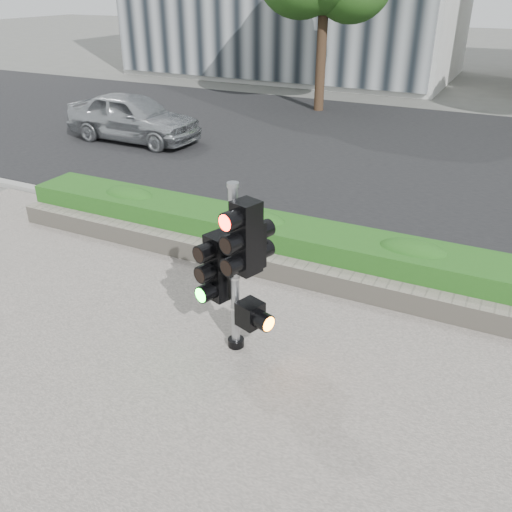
# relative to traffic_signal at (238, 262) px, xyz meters

# --- Properties ---
(ground) EXTENTS (120.00, 120.00, 0.00)m
(ground) POSITION_rel_traffic_signal_xyz_m (0.19, 0.04, -1.31)
(ground) COLOR #51514C
(ground) RESTS_ON ground
(sidewalk) EXTENTS (16.00, 11.00, 0.03)m
(sidewalk) POSITION_rel_traffic_signal_xyz_m (0.19, -2.46, -1.29)
(sidewalk) COLOR #9E9389
(sidewalk) RESTS_ON ground
(road) EXTENTS (60.00, 13.00, 0.02)m
(road) POSITION_rel_traffic_signal_xyz_m (0.19, 10.04, -1.30)
(road) COLOR black
(road) RESTS_ON ground
(curb) EXTENTS (60.00, 0.25, 0.12)m
(curb) POSITION_rel_traffic_signal_xyz_m (0.19, 3.19, -1.25)
(curb) COLOR gray
(curb) RESTS_ON ground
(stone_wall) EXTENTS (12.00, 0.32, 0.34)m
(stone_wall) POSITION_rel_traffic_signal_xyz_m (0.19, 1.94, -1.11)
(stone_wall) COLOR gray
(stone_wall) RESTS_ON sidewalk
(hedge) EXTENTS (12.00, 1.00, 0.68)m
(hedge) POSITION_rel_traffic_signal_xyz_m (0.19, 2.59, -0.94)
(hedge) COLOR #3C8A2A
(hedge) RESTS_ON sidewalk
(traffic_signal) EXTENTS (0.85, 0.71, 2.31)m
(traffic_signal) POSITION_rel_traffic_signal_xyz_m (0.00, 0.00, 0.00)
(traffic_signal) COLOR black
(traffic_signal) RESTS_ON sidewalk
(car_silver) EXTENTS (4.26, 1.78, 1.44)m
(car_silver) POSITION_rel_traffic_signal_xyz_m (-7.82, 7.88, -0.57)
(car_silver) COLOR #A3A7AA
(car_silver) RESTS_ON road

